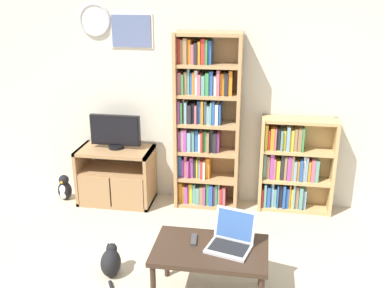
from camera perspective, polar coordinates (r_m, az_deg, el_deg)
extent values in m
cube|color=beige|center=(5.01, 3.55, 6.74)|extent=(6.97, 0.06, 2.60)
torus|color=#B2B2B7|center=(5.18, -12.24, 15.13)|extent=(0.37, 0.04, 0.37)
cylinder|color=white|center=(5.18, -12.24, 15.13)|extent=(0.30, 0.02, 0.30)
cube|color=silver|center=(5.06, -7.69, 14.04)|extent=(0.48, 0.01, 0.37)
cube|color=slate|center=(5.06, -7.71, 14.03)|extent=(0.44, 0.02, 0.34)
cube|color=#9E754C|center=(5.43, -13.63, -3.59)|extent=(0.04, 0.47, 0.65)
cube|color=#9E754C|center=(5.17, -5.32, -4.25)|extent=(0.04, 0.47, 0.65)
cube|color=#9E754C|center=(5.17, -9.77, -0.79)|extent=(0.84, 0.47, 0.04)
cube|color=#9E754C|center=(5.41, -9.39, -6.91)|extent=(0.84, 0.47, 0.04)
cube|color=#9E754C|center=(5.26, -9.62, -3.27)|extent=(0.77, 0.44, 0.04)
cube|color=#9E754C|center=(5.20, -12.32, -5.87)|extent=(0.37, 0.02, 0.36)
cube|color=#9E754C|center=(5.08, -8.24, -6.25)|extent=(0.37, 0.02, 0.36)
cylinder|color=black|center=(5.18, -9.58, -0.30)|extent=(0.18, 0.18, 0.04)
cube|color=black|center=(5.12, -9.71, 1.75)|extent=(0.57, 0.05, 0.35)
cube|color=black|center=(5.09, -9.81, 1.66)|extent=(0.54, 0.01, 0.31)
cube|color=tan|center=(4.95, -1.88, 2.77)|extent=(0.04, 0.32, 1.95)
cube|color=tan|center=(4.87, 5.91, 2.38)|extent=(0.04, 0.32, 1.95)
cube|color=tan|center=(5.04, 2.20, 3.07)|extent=(0.71, 0.02, 1.95)
cube|color=tan|center=(5.26, 1.86, -7.45)|extent=(0.64, 0.28, 0.04)
cube|color=tan|center=(5.13, 1.90, -4.27)|extent=(0.64, 0.28, 0.04)
cube|color=tan|center=(5.01, 1.94, -0.92)|extent=(0.64, 0.28, 0.04)
cube|color=tan|center=(4.90, 1.98, 2.58)|extent=(0.64, 0.28, 0.04)
cube|color=tan|center=(4.82, 2.03, 6.22)|extent=(0.64, 0.28, 0.04)
cube|color=tan|center=(4.75, 2.07, 9.97)|extent=(0.64, 0.28, 0.04)
cube|color=tan|center=(4.71, 2.12, 13.80)|extent=(0.64, 0.28, 0.04)
cube|color=orange|center=(5.26, -1.30, -5.81)|extent=(0.04, 0.21, 0.23)
cube|color=gold|center=(5.26, -0.96, -6.00)|extent=(0.02, 0.21, 0.20)
cube|color=#9E4293|center=(5.25, -0.60, -6.04)|extent=(0.04, 0.23, 0.21)
cube|color=gold|center=(5.25, -0.06, -5.94)|extent=(0.04, 0.20, 0.23)
cube|color=#5B9389|center=(5.24, 0.40, -5.96)|extent=(0.03, 0.22, 0.23)
cube|color=#5B9389|center=(5.23, 0.85, -6.18)|extent=(0.04, 0.24, 0.20)
cube|color=#93704C|center=(5.22, 1.34, -6.14)|extent=(0.04, 0.25, 0.22)
cube|color=#9E4293|center=(5.21, 1.73, -6.14)|extent=(0.02, 0.25, 0.22)
cube|color=#388947|center=(5.21, 2.10, -5.99)|extent=(0.03, 0.24, 0.25)
cube|color=#2856A8|center=(5.20, 2.53, -6.07)|extent=(0.04, 0.25, 0.25)
cube|color=#9E4293|center=(5.21, 2.95, -6.16)|extent=(0.02, 0.22, 0.23)
cube|color=#388947|center=(5.20, 3.22, -6.09)|extent=(0.02, 0.23, 0.25)
cube|color=#5B9389|center=(5.20, 3.50, -6.04)|extent=(0.02, 0.22, 0.26)
cube|color=red|center=(5.20, 3.76, -6.33)|extent=(0.03, 0.25, 0.21)
cube|color=#B75B70|center=(5.20, 4.13, -6.24)|extent=(0.04, 0.23, 0.23)
cube|color=#2856A8|center=(5.13, -1.35, -2.54)|extent=(0.03, 0.21, 0.25)
cube|color=#9E4293|center=(5.13, -1.01, -2.75)|extent=(0.03, 0.20, 0.21)
cube|color=#B75B70|center=(5.12, -0.66, -2.53)|extent=(0.03, 0.20, 0.25)
cube|color=#9E4293|center=(5.12, -0.35, -2.86)|extent=(0.02, 0.24, 0.20)
cube|color=#9E4293|center=(5.11, 0.06, -2.69)|extent=(0.04, 0.20, 0.23)
cube|color=#232328|center=(5.11, 0.47, -2.79)|extent=(0.03, 0.20, 0.22)
cube|color=gold|center=(5.10, 0.78, -2.81)|extent=(0.02, 0.21, 0.22)
cube|color=#759EB7|center=(5.10, 1.06, -2.84)|extent=(0.02, 0.20, 0.21)
cube|color=red|center=(5.09, 1.37, -2.93)|extent=(0.03, 0.24, 0.21)
cube|color=white|center=(5.09, 1.68, -3.00)|extent=(0.02, 0.25, 0.20)
cube|color=orange|center=(5.09, 2.11, -2.79)|extent=(0.04, 0.20, 0.24)
cube|color=#9E4293|center=(5.02, -1.39, 0.68)|extent=(0.03, 0.23, 0.22)
cube|color=white|center=(5.01, -1.07, 0.77)|extent=(0.02, 0.23, 0.24)
cube|color=#9E4293|center=(5.00, -0.72, 0.80)|extent=(0.04, 0.25, 0.25)
cube|color=#759EB7|center=(5.00, -0.22, 0.59)|extent=(0.04, 0.25, 0.22)
cube|color=#5B9389|center=(5.00, 0.24, 0.64)|extent=(0.04, 0.22, 0.23)
cube|color=#2856A8|center=(4.99, 0.71, 0.68)|extent=(0.03, 0.21, 0.24)
cube|color=white|center=(4.99, 1.09, 0.51)|extent=(0.03, 0.22, 0.21)
cube|color=red|center=(4.98, 1.41, 0.56)|extent=(0.02, 0.25, 0.23)
cube|color=#388947|center=(4.98, 1.79, 0.60)|extent=(0.04, 0.21, 0.23)
cube|color=#93704C|center=(4.96, 2.19, 0.51)|extent=(0.03, 0.26, 0.23)
cube|color=#232328|center=(4.97, 2.61, 0.68)|extent=(0.04, 0.21, 0.26)
cube|color=#232328|center=(4.96, 3.03, 0.48)|extent=(0.03, 0.23, 0.22)
cube|color=#9E4293|center=(4.97, 3.40, 0.45)|extent=(0.03, 0.21, 0.22)
cube|color=#9E4293|center=(4.92, -1.46, 4.32)|extent=(0.03, 0.25, 0.24)
cube|color=#388947|center=(4.91, -1.16, 4.24)|extent=(0.02, 0.25, 0.23)
cube|color=#93704C|center=(4.92, -0.89, 4.44)|extent=(0.02, 0.20, 0.26)
cube|color=#759EB7|center=(4.91, -0.63, 4.27)|extent=(0.03, 0.24, 0.24)
cube|color=#232328|center=(4.90, -0.19, 4.06)|extent=(0.04, 0.24, 0.20)
cube|color=#232328|center=(4.91, 0.30, 4.16)|extent=(0.04, 0.20, 0.22)
cube|color=#B75B70|center=(4.89, 0.64, 4.01)|extent=(0.02, 0.25, 0.20)
cube|color=#2856A8|center=(4.89, 1.08, 4.27)|extent=(0.04, 0.21, 0.25)
cube|color=orange|center=(4.87, 1.46, 4.25)|extent=(0.02, 0.26, 0.25)
cube|color=#759EB7|center=(4.88, 1.82, 4.22)|extent=(0.02, 0.20, 0.24)
cube|color=#759EB7|center=(4.88, 2.21, 3.99)|extent=(0.04, 0.21, 0.21)
cube|color=#5B9389|center=(4.86, 2.56, 4.17)|extent=(0.02, 0.25, 0.25)
cube|color=#2856A8|center=(4.86, 2.84, 4.21)|extent=(0.03, 0.24, 0.25)
cube|color=white|center=(4.86, 3.22, 4.00)|extent=(0.03, 0.25, 0.22)
cube|color=#2856A8|center=(4.86, 3.62, 4.02)|extent=(0.03, 0.23, 0.23)
cube|color=#B75B70|center=(4.85, -1.40, 7.90)|extent=(0.04, 0.23, 0.23)
cube|color=#388947|center=(4.84, -0.99, 7.78)|extent=(0.02, 0.25, 0.21)
cube|color=#93704C|center=(4.84, -0.64, 7.93)|extent=(0.03, 0.22, 0.24)
cube|color=#5B9389|center=(4.83, -0.27, 8.13)|extent=(0.02, 0.22, 0.27)
cube|color=#2856A8|center=(4.83, 0.06, 7.86)|extent=(0.02, 0.21, 0.23)
cube|color=orange|center=(4.82, 0.31, 7.88)|extent=(0.02, 0.23, 0.23)
cube|color=white|center=(4.82, 0.65, 7.99)|extent=(0.04, 0.21, 0.25)
cube|color=#B75B70|center=(4.81, 1.07, 7.73)|extent=(0.04, 0.26, 0.22)
cube|color=#5B9389|center=(4.80, 1.58, 7.65)|extent=(0.04, 0.25, 0.20)
cube|color=#388947|center=(4.80, 2.08, 7.80)|extent=(0.04, 0.25, 0.23)
cube|color=#2856A8|center=(4.80, 2.56, 7.90)|extent=(0.04, 0.23, 0.25)
cube|color=white|center=(4.80, 3.04, 7.62)|extent=(0.03, 0.21, 0.20)
cube|color=#B75B70|center=(4.78, 3.45, 7.94)|extent=(0.03, 0.24, 0.27)
cube|color=orange|center=(4.79, 3.95, 7.72)|extent=(0.04, 0.20, 0.23)
cube|color=#232328|center=(4.78, 4.47, 7.75)|extent=(0.04, 0.23, 0.24)
cube|color=orange|center=(4.78, 4.97, 7.87)|extent=(0.04, 0.22, 0.26)
cube|color=red|center=(4.80, -1.49, 11.81)|extent=(0.03, 0.20, 0.25)
cube|color=#93704C|center=(4.79, -1.13, 11.73)|extent=(0.03, 0.21, 0.24)
cube|color=#93704C|center=(4.78, -0.69, 11.83)|extent=(0.04, 0.25, 0.26)
cube|color=orange|center=(4.78, -0.20, 11.75)|extent=(0.03, 0.22, 0.25)
cube|color=#B75B70|center=(4.77, 0.23, 11.46)|extent=(0.03, 0.23, 0.20)
cube|color=#232328|center=(4.76, 0.65, 11.54)|extent=(0.03, 0.25, 0.22)
cube|color=orange|center=(4.76, 1.07, 11.63)|extent=(0.03, 0.24, 0.23)
cube|color=red|center=(4.75, 1.55, 11.75)|extent=(0.04, 0.23, 0.26)
cube|color=#388947|center=(4.75, 2.00, 11.69)|extent=(0.02, 0.24, 0.25)
cube|color=#2856A8|center=(4.75, 2.38, 11.63)|extent=(0.03, 0.21, 0.24)
cube|color=tan|center=(5.05, 8.79, -2.49)|extent=(0.04, 0.25, 1.07)
cube|color=tan|center=(5.11, 17.45, -2.93)|extent=(0.04, 0.25, 1.07)
cube|color=tan|center=(5.17, 13.07, -2.24)|extent=(0.80, 0.02, 1.07)
cube|color=tan|center=(5.27, 12.71, -7.91)|extent=(0.73, 0.21, 0.04)
cube|color=tan|center=(5.13, 13.00, -4.50)|extent=(0.73, 0.21, 0.04)
cube|color=tan|center=(5.00, 13.29, -0.90)|extent=(0.73, 0.21, 0.04)
cube|color=tan|center=(4.89, 13.60, 2.87)|extent=(0.73, 0.21, 0.04)
cube|color=red|center=(5.21, 8.96, -6.45)|extent=(0.02, 0.20, 0.22)
cube|color=#5B9389|center=(5.20, 9.29, -6.18)|extent=(0.03, 0.19, 0.28)
cube|color=#2856A8|center=(5.21, 9.70, -6.38)|extent=(0.04, 0.18, 0.24)
cube|color=#759EB7|center=(5.20, 10.17, -6.12)|extent=(0.03, 0.15, 0.29)
cube|color=#5B9389|center=(5.22, 10.49, -6.48)|extent=(0.03, 0.15, 0.22)
cube|color=#2856A8|center=(5.20, 10.82, -6.27)|extent=(0.02, 0.18, 0.27)
cube|color=#232328|center=(5.21, 11.16, -6.28)|extent=(0.04, 0.15, 0.27)
cube|color=#2856A8|center=(5.20, 11.60, -6.30)|extent=(0.03, 0.19, 0.28)
cube|color=#2856A8|center=(5.22, 11.97, -6.48)|extent=(0.04, 0.16, 0.24)
cube|color=orange|center=(5.22, 12.29, -6.30)|extent=(0.02, 0.16, 0.27)
cube|color=gold|center=(5.22, 12.53, -6.52)|extent=(0.02, 0.17, 0.24)
cube|color=#759EB7|center=(5.21, 12.78, -6.24)|extent=(0.02, 0.17, 0.29)
cube|color=#93704C|center=(5.23, 13.14, -6.40)|extent=(0.04, 0.15, 0.26)
cube|color=#5B9389|center=(5.22, 13.61, -6.46)|extent=(0.04, 0.19, 0.26)
cube|color=#759EB7|center=(5.24, 14.04, -6.63)|extent=(0.04, 0.15, 0.22)
cube|color=#5B9389|center=(5.07, 9.23, -2.60)|extent=(0.03, 0.15, 0.28)
cube|color=#93704C|center=(5.07, 9.62, -2.73)|extent=(0.04, 0.15, 0.26)
cube|color=#9E4293|center=(5.06, 10.12, -2.60)|extent=(0.04, 0.17, 0.29)
cube|color=#B75B70|center=(5.07, 10.46, -2.89)|extent=(0.02, 0.17, 0.24)
cube|color=gold|center=(5.08, 10.87, -3.01)|extent=(0.04, 0.16, 0.22)
cube|color=#232328|center=(5.07, 11.39, -2.68)|extent=(0.03, 0.17, 0.29)
cube|color=#93704C|center=(5.07, 11.78, -2.80)|extent=(0.03, 0.17, 0.27)
cube|color=#9E4293|center=(5.07, 12.23, -2.79)|extent=(0.04, 0.18, 0.28)
cube|color=#93704C|center=(5.07, 12.63, -2.76)|extent=(0.02, 0.18, 0.29)
cube|color=#759EB7|center=(5.08, 12.93, -3.10)|extent=(0.03, 0.18, 0.23)
cube|color=orange|center=(5.09, 13.28, -3.11)|extent=(0.02, 0.16, 0.22)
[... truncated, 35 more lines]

